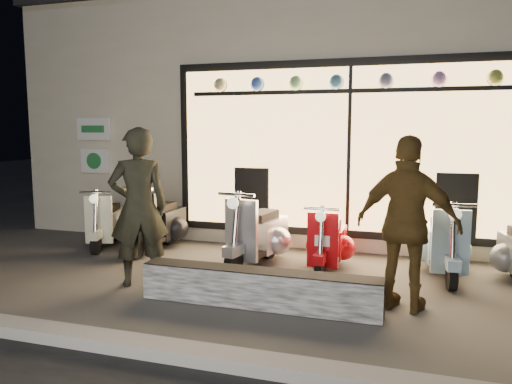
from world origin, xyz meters
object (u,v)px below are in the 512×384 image
at_px(graffiti_barrier, 259,288).
at_px(woman, 407,224).
at_px(scooter_silver, 260,234).
at_px(man, 139,207).
at_px(scooter_red, 329,242).

xyz_separation_m(graffiti_barrier, woman, (1.46, 0.38, 0.70)).
height_order(graffiti_barrier, woman, woman).
xyz_separation_m(scooter_silver, man, (-1.08, -1.37, 0.53)).
height_order(graffiti_barrier, man, man).
bearing_deg(scooter_silver, scooter_red, 11.18).
bearing_deg(scooter_red, scooter_silver, -178.30).
bearing_deg(woman, man, 15.97).
distance_m(graffiti_barrier, woman, 1.67).
height_order(man, woman, man).
relative_size(graffiti_barrier, man, 1.36).
xyz_separation_m(scooter_silver, scooter_red, (0.96, 0.02, -0.06)).
relative_size(man, woman, 1.04).
xyz_separation_m(graffiti_barrier, scooter_silver, (-0.50, 1.67, 0.21)).
bearing_deg(scooter_silver, graffiti_barrier, -63.33).
distance_m(man, woman, 3.05).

